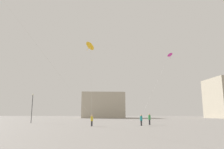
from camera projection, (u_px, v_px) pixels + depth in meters
person_in_teal at (141, 120)px, 32.32m from camera, size 0.37×0.37×1.70m
person_in_yellow at (92, 120)px, 30.95m from camera, size 0.36×0.36×1.66m
person_in_green at (149, 119)px, 34.91m from camera, size 0.40×0.40×1.84m
kite_magenta_diamond at (169, 56)px, 31.08m from camera, size 4.53×3.80×9.49m
kite_amber_diamond at (90, 46)px, 26.78m from camera, size 1.53×6.87×9.69m
building_left_hall at (103, 105)px, 88.41m from camera, size 17.59×15.04×10.31m
lamppost_east at (32, 104)px, 41.73m from camera, size 0.36×0.36×5.81m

